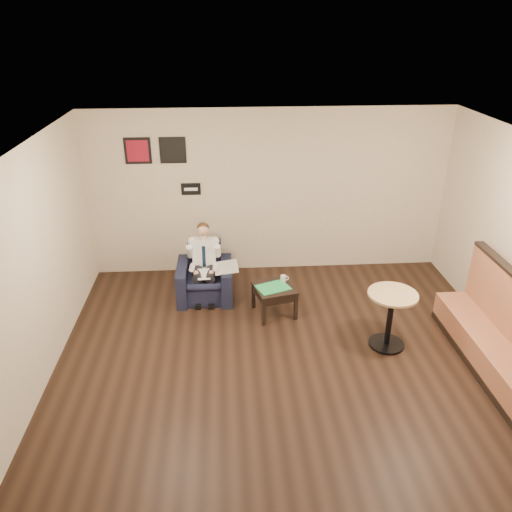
{
  "coord_description": "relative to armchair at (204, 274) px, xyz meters",
  "views": [
    {
      "loc": [
        -0.76,
        -4.94,
        4.1
      ],
      "look_at": [
        -0.34,
        1.2,
        1.11
      ],
      "focal_mm": 35.0,
      "sensor_mm": 36.0,
      "label": 1
    }
  ],
  "objects": [
    {
      "name": "newspaper",
      "position": [
        0.35,
        -0.09,
        0.15
      ],
      "size": [
        0.38,
        0.47,
        0.01
      ],
      "primitive_type": "cube",
      "rotation": [
        0.0,
        0.0,
        0.05
      ],
      "color": "silver",
      "rests_on": "armchair"
    },
    {
      "name": "ceiling",
      "position": [
        1.1,
        -2.04,
        2.39
      ],
      "size": [
        6.0,
        6.0,
        0.02
      ],
      "primitive_type": "cube",
      "color": "white",
      "rests_on": "wall_back"
    },
    {
      "name": "side_table",
      "position": [
        1.05,
        -0.58,
        -0.18
      ],
      "size": [
        0.68,
        0.68,
        0.46
      ],
      "primitive_type": "cube",
      "rotation": [
        0.0,
        0.0,
        0.24
      ],
      "color": "black",
      "rests_on": "ground"
    },
    {
      "name": "seating_sign",
      "position": [
        -0.2,
        0.94,
        1.09
      ],
      "size": [
        0.32,
        0.02,
        0.2
      ],
      "primitive_type": "cube",
      "color": "black",
      "rests_on": "wall_back"
    },
    {
      "name": "coffee_mug",
      "position": [
        1.2,
        -0.41,
        0.09
      ],
      "size": [
        0.1,
        0.1,
        0.1
      ],
      "primitive_type": "cylinder",
      "rotation": [
        0.0,
        0.0,
        0.24
      ],
      "color": "white",
      "rests_on": "side_table"
    },
    {
      "name": "armchair",
      "position": [
        0.0,
        0.0,
        0.0
      ],
      "size": [
        0.86,
        0.86,
        0.83
      ],
      "primitive_type": "cube",
      "rotation": [
        0.0,
        0.0,
        -0.01
      ],
      "color": "black",
      "rests_on": "ground"
    },
    {
      "name": "lap_papers",
      "position": [
        -0.0,
        -0.2,
        0.09
      ],
      "size": [
        0.21,
        0.28,
        0.01
      ],
      "primitive_type": "cube",
      "rotation": [
        0.0,
        0.0,
        0.06
      ],
      "color": "white",
      "rests_on": "seated_man"
    },
    {
      "name": "banquette",
      "position": [
        3.69,
        -1.98,
        0.19
      ],
      "size": [
        0.56,
        2.35,
        1.2
      ],
      "primitive_type": "cube",
      "color": "#A35E3F",
      "rests_on": "ground"
    },
    {
      "name": "art_print_right",
      "position": [
        -0.45,
        0.94,
        1.74
      ],
      "size": [
        0.42,
        0.03,
        0.42
      ],
      "primitive_type": "cube",
      "color": "black",
      "rests_on": "wall_back"
    },
    {
      "name": "cafe_table",
      "position": [
        2.51,
        -1.48,
        -0.01
      ],
      "size": [
        0.75,
        0.75,
        0.82
      ],
      "primitive_type": "cylinder",
      "rotation": [
        0.0,
        0.0,
        -0.14
      ],
      "color": "tan",
      "rests_on": "ground"
    },
    {
      "name": "green_folder",
      "position": [
        1.03,
        -0.6,
        0.05
      ],
      "size": [
        0.55,
        0.47,
        0.01
      ],
      "primitive_type": "cube",
      "rotation": [
        0.0,
        0.0,
        0.38
      ],
      "color": "#27C360",
      "rests_on": "side_table"
    },
    {
      "name": "wall_left",
      "position": [
        -1.9,
        -2.04,
        0.99
      ],
      "size": [
        0.02,
        6.0,
        2.8
      ],
      "primitive_type": "cube",
      "color": "beige",
      "rests_on": "ground"
    },
    {
      "name": "seated_man",
      "position": [
        -0.0,
        -0.11,
        0.15
      ],
      "size": [
        0.55,
        0.81,
        1.13
      ],
      "primitive_type": null,
      "rotation": [
        0.0,
        0.0,
        -0.01
      ],
      "color": "white",
      "rests_on": "armchair"
    },
    {
      "name": "smartphone",
      "position": [
        1.06,
        -0.4,
        0.05
      ],
      "size": [
        0.15,
        0.08,
        0.01
      ],
      "primitive_type": "cube",
      "rotation": [
        0.0,
        0.0,
        0.07
      ],
      "color": "black",
      "rests_on": "side_table"
    },
    {
      "name": "ground",
      "position": [
        1.1,
        -2.04,
        -0.41
      ],
      "size": [
        6.0,
        6.0,
        0.0
      ],
      "primitive_type": "plane",
      "color": "black",
      "rests_on": "ground"
    },
    {
      "name": "wall_back",
      "position": [
        1.1,
        0.96,
        0.99
      ],
      "size": [
        6.0,
        0.02,
        2.8
      ],
      "primitive_type": "cube",
      "color": "beige",
      "rests_on": "ground"
    },
    {
      "name": "art_print_left",
      "position": [
        -1.0,
        0.94,
        1.74
      ],
      "size": [
        0.42,
        0.03,
        0.42
      ],
      "primitive_type": "cube",
      "color": "maroon",
      "rests_on": "wall_back"
    }
  ]
}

